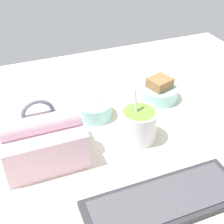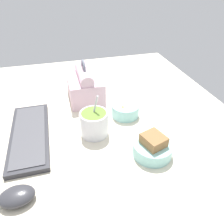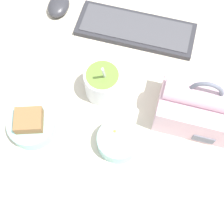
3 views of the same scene
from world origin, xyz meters
The scene contains 7 objects.
desk_surface centered at (0.00, 0.00, 1.00)cm, with size 140.00×110.00×2.00cm.
keyboard centered at (-0.33, 27.47, 3.02)cm, with size 36.67×13.13×2.10cm.
lunch_bag centered at (21.86, 3.55, 8.47)cm, with size 20.12×14.77×18.53cm.
soup_cup centered at (-4.13, 4.51, 6.81)cm, with size 10.01×10.01×15.33cm.
bento_bowl_sandwich centered at (-19.29, -11.53, 4.87)cm, with size 12.71×12.71×7.68cm.
bento_bowl_snacks centered at (4.04, -9.82, 4.64)cm, with size 11.06×11.06×5.96cm.
computer_mouse centered at (-26.01, 29.48, 3.87)cm, with size 6.77×9.39×3.75cm.
Camera 2 is at (-65.56, 14.45, 54.08)cm, focal length 35.00 mm.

